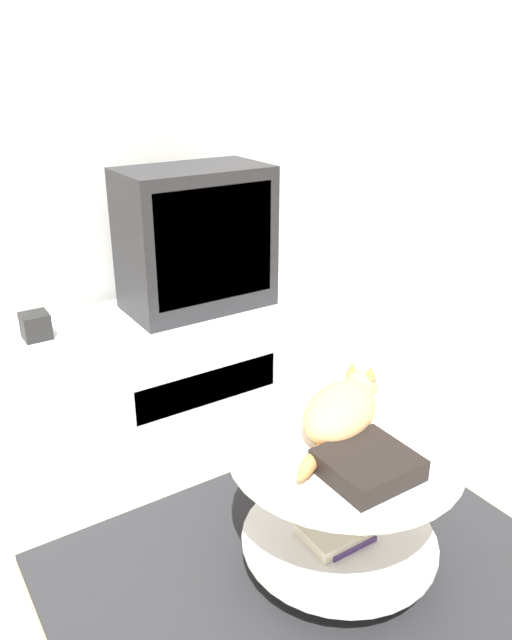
{
  "coord_description": "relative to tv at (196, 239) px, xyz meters",
  "views": [
    {
      "loc": [
        -0.89,
        -1.01,
        1.42
      ],
      "look_at": [
        0.16,
        0.62,
        0.6
      ],
      "focal_mm": 35.0,
      "sensor_mm": 36.0,
      "label": 1
    }
  ],
  "objects": [
    {
      "name": "wall_back",
      "position": [
        -0.19,
        0.33,
        0.53
      ],
      "size": [
        8.0,
        0.05,
        2.6
      ],
      "color": "silver",
      "rests_on": "ground_plane"
    },
    {
      "name": "tv",
      "position": [
        0.0,
        0.0,
        0.0
      ],
      "size": [
        0.56,
        0.33,
        0.56
      ],
      "color": "#232326",
      "rests_on": "tv_stand"
    },
    {
      "name": "ground_plane",
      "position": [
        -0.19,
        -1.1,
        -0.77
      ],
      "size": [
        12.0,
        12.0,
        0.0
      ],
      "primitive_type": "plane",
      "color": "tan"
    },
    {
      "name": "coffee_table",
      "position": [
        -0.1,
        -1.03,
        -0.49
      ],
      "size": [
        0.65,
        0.65,
        0.42
      ],
      "color": "#B2B2B7",
      "rests_on": "rug"
    },
    {
      "name": "cat",
      "position": [
        -0.04,
        -0.95,
        -0.27
      ],
      "size": [
        0.47,
        0.33,
        0.13
      ],
      "rotation": [
        0.0,
        0.0,
        0.53
      ],
      "color": "tan",
      "rests_on": "coffee_table"
    },
    {
      "name": "speaker",
      "position": [
        -0.64,
        0.03,
        -0.23
      ],
      "size": [
        0.09,
        0.09,
        0.09
      ],
      "color": "black",
      "rests_on": "tv_stand"
    },
    {
      "name": "dvd_box",
      "position": [
        -0.13,
        -1.16,
        -0.3
      ],
      "size": [
        0.22,
        0.21,
        0.06
      ],
      "color": "black",
      "rests_on": "coffee_table"
    },
    {
      "name": "tv_stand",
      "position": [
        -0.13,
        -0.03,
        -0.52
      ],
      "size": [
        1.29,
        0.56,
        0.49
      ],
      "color": "white",
      "rests_on": "ground_plane"
    },
    {
      "name": "rug",
      "position": [
        -0.19,
        -1.1,
        -0.76
      ],
      "size": [
        1.42,
        1.25,
        0.02
      ],
      "color": "#28282B",
      "rests_on": "ground_plane"
    }
  ]
}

